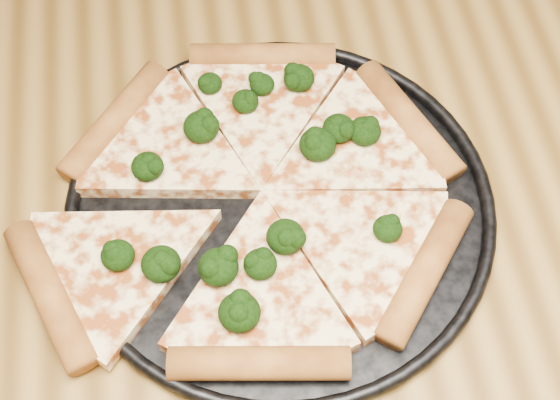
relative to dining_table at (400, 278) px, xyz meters
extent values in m
cube|color=olive|center=(0.00, 0.00, 0.07)|extent=(1.20, 0.90, 0.04)
cylinder|color=black|center=(-0.11, 0.03, 0.09)|extent=(0.34, 0.34, 0.01)
torus|color=black|center=(-0.11, 0.03, 0.10)|extent=(0.35, 0.35, 0.01)
cylinder|color=#AE6B2B|center=(0.02, 0.10, 0.11)|extent=(0.07, 0.13, 0.03)
cylinder|color=#AE6B2B|center=(-0.10, 0.19, 0.11)|extent=(0.13, 0.04, 0.03)
cylinder|color=#AE6B2B|center=(-0.23, 0.13, 0.11)|extent=(0.10, 0.12, 0.03)
cylinder|color=#AE6B2B|center=(-0.29, -0.03, 0.11)|extent=(0.07, 0.13, 0.03)
cylinder|color=#AE6B2B|center=(-0.14, -0.10, 0.11)|extent=(0.13, 0.04, 0.03)
cylinder|color=#AE6B2B|center=(-0.01, -0.05, 0.11)|extent=(0.10, 0.12, 0.03)
ellipsoid|color=black|center=(-0.03, -0.01, 0.12)|extent=(0.02, 0.02, 0.02)
ellipsoid|color=black|center=(-0.16, 0.11, 0.12)|extent=(0.03, 0.03, 0.02)
ellipsoid|color=black|center=(-0.12, 0.13, 0.12)|extent=(0.02, 0.02, 0.02)
ellipsoid|color=black|center=(-0.15, -0.07, 0.12)|extent=(0.03, 0.03, 0.02)
ellipsoid|color=black|center=(-0.24, 0.00, 0.12)|extent=(0.03, 0.03, 0.02)
ellipsoid|color=black|center=(-0.07, 0.15, 0.12)|extent=(0.03, 0.03, 0.02)
ellipsoid|color=black|center=(-0.15, 0.15, 0.12)|extent=(0.02, 0.02, 0.02)
ellipsoid|color=black|center=(-0.07, 0.07, 0.12)|extent=(0.03, 0.03, 0.02)
ellipsoid|color=black|center=(-0.03, 0.08, 0.12)|extent=(0.03, 0.03, 0.02)
ellipsoid|color=black|center=(-0.16, -0.03, 0.12)|extent=(0.03, 0.03, 0.02)
ellipsoid|color=black|center=(-0.21, 0.07, 0.12)|extent=(0.03, 0.03, 0.02)
ellipsoid|color=black|center=(-0.10, 0.15, 0.12)|extent=(0.02, 0.02, 0.02)
ellipsoid|color=black|center=(-0.05, 0.09, 0.12)|extent=(0.03, 0.03, 0.02)
ellipsoid|color=black|center=(-0.11, -0.01, 0.12)|extent=(0.03, 0.03, 0.02)
ellipsoid|color=black|center=(-0.20, -0.02, 0.12)|extent=(0.03, 0.03, 0.02)
ellipsoid|color=black|center=(-0.13, -0.03, 0.12)|extent=(0.03, 0.03, 0.02)
camera|label=1|loc=(-0.16, -0.31, 0.67)|focal=52.35mm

